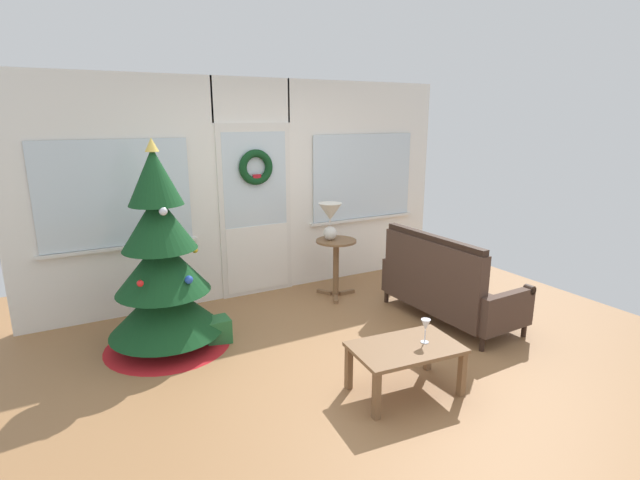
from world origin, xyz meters
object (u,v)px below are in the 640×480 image
(settee_sofa, at_px, (444,287))
(side_table, at_px, (336,257))
(table_lamp, at_px, (330,216))
(christmas_tree, at_px, (163,275))
(wine_glass, at_px, (426,326))
(coffee_table, at_px, (405,353))
(gift_box, at_px, (217,330))

(settee_sofa, xyz_separation_m, side_table, (-0.64, 1.16, 0.12))
(settee_sofa, height_order, table_lamp, table_lamp)
(christmas_tree, height_order, settee_sofa, christmas_tree)
(side_table, relative_size, wine_glass, 3.61)
(coffee_table, bearing_deg, settee_sofa, 36.32)
(christmas_tree, bearing_deg, table_lamp, 11.00)
(gift_box, bearing_deg, coffee_table, -56.74)
(table_lamp, bearing_deg, gift_box, -160.90)
(table_lamp, distance_m, coffee_table, 2.28)
(wine_glass, bearing_deg, gift_box, 126.91)
(table_lamp, height_order, gift_box, table_lamp)
(christmas_tree, xyz_separation_m, side_table, (2.07, 0.35, -0.20))
(coffee_table, relative_size, gift_box, 3.71)
(christmas_tree, distance_m, settee_sofa, 2.84)
(christmas_tree, bearing_deg, wine_glass, -46.97)
(table_lamp, height_order, coffee_table, table_lamp)
(settee_sofa, bearing_deg, table_lamp, 120.05)
(side_table, distance_m, wine_glass, 2.14)
(wine_glass, bearing_deg, coffee_table, 171.78)
(side_table, xyz_separation_m, table_lamp, (-0.06, 0.04, 0.49))
(coffee_table, relative_size, wine_glass, 4.54)
(christmas_tree, bearing_deg, gift_box, -19.52)
(christmas_tree, distance_m, wine_glass, 2.40)
(side_table, relative_size, table_lamp, 1.60)
(wine_glass, bearing_deg, christmas_tree, 133.03)
(wine_glass, bearing_deg, side_table, 78.27)
(coffee_table, bearing_deg, christmas_tree, 130.35)
(table_lamp, relative_size, wine_glass, 2.26)
(side_table, relative_size, coffee_table, 0.79)
(gift_box, bearing_deg, table_lamp, 19.10)
(table_lamp, bearing_deg, wine_glass, -99.96)
(coffee_table, bearing_deg, side_table, 73.78)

